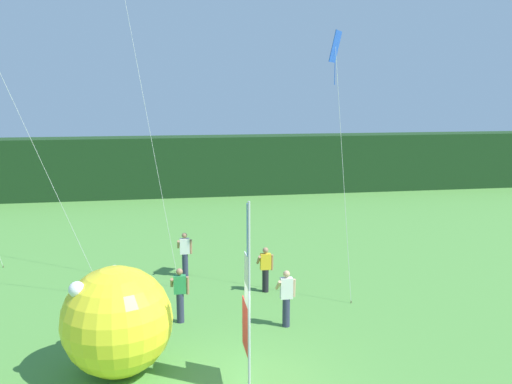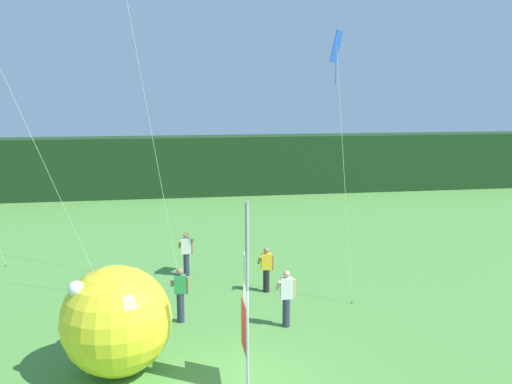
{
  "view_description": "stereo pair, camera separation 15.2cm",
  "coord_description": "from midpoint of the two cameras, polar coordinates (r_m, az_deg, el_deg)",
  "views": [
    {
      "loc": [
        -1.56,
        -11.48,
        6.82
      ],
      "look_at": [
        0.97,
        3.4,
        4.06
      ],
      "focal_mm": 38.59,
      "sensor_mm": 36.0,
      "label": 1
    },
    {
      "loc": [
        -1.41,
        -11.5,
        6.82
      ],
      "look_at": [
        0.97,
        3.4,
        4.06
      ],
      "focal_mm": 38.59,
      "sensor_mm": 36.0,
      "label": 2
    }
  ],
  "objects": [
    {
      "name": "person_near_banner",
      "position": [
        16.8,
        -7.6,
        -10.37
      ],
      "size": [
        0.55,
        0.48,
        1.68
      ],
      "color": "#2D334C",
      "rests_on": "ground"
    },
    {
      "name": "kite_blue_diamond_3",
      "position": [
        18.13,
        8.65,
        13.53
      ],
      "size": [
        0.73,
        1.39,
        8.72
      ],
      "color": "brown",
      "rests_on": "ground"
    },
    {
      "name": "person_far_right",
      "position": [
        19.07,
        1.31,
        -7.91
      ],
      "size": [
        0.55,
        0.48,
        1.58
      ],
      "color": "black",
      "rests_on": "ground"
    },
    {
      "name": "person_far_left",
      "position": [
        16.37,
        3.44,
        -10.79
      ],
      "size": [
        0.55,
        0.48,
        1.71
      ],
      "color": "#2D334C",
      "rests_on": "ground"
    },
    {
      "name": "person_mid_field",
      "position": [
        20.73,
        -7.04,
        -6.31
      ],
      "size": [
        0.55,
        0.48,
        1.69
      ],
      "color": "#2D334C",
      "rests_on": "ground"
    },
    {
      "name": "distant_treeline",
      "position": [
        36.9,
        -6.69,
        2.72
      ],
      "size": [
        80.0,
        2.4,
        3.9
      ],
      "primitive_type": "cube",
      "color": "#193819",
      "rests_on": "ground"
    },
    {
      "name": "inflatable_balloon",
      "position": [
        14.1,
        -13.97,
        -12.77
      ],
      "size": [
        2.69,
        2.69,
        2.69
      ],
      "color": "yellow",
      "rests_on": "ground"
    },
    {
      "name": "banner_flag",
      "position": [
        12.7,
        -0.73,
        -11.16
      ],
      "size": [
        0.06,
        1.03,
        4.51
      ],
      "color": "#B7B7BC",
      "rests_on": "ground"
    }
  ]
}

